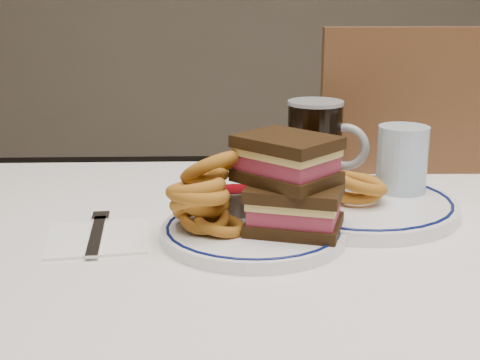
{
  "coord_description": "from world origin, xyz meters",
  "views": [
    {
      "loc": [
        -0.19,
        -0.87,
        1.08
      ],
      "look_at": [
        -0.16,
        0.03,
        0.83
      ],
      "focal_mm": 50.0,
      "sensor_mm": 36.0,
      "label": 1
    }
  ],
  "objects_px": {
    "reuben_sandwich": "(291,184)",
    "beer_mug": "(316,146)",
    "far_plate": "(359,205)",
    "main_plate": "(254,231)",
    "chair_far": "(417,243)"
  },
  "relations": [
    {
      "from": "far_plate",
      "to": "main_plate",
      "type": "bearing_deg",
      "value": -147.63
    },
    {
      "from": "reuben_sandwich",
      "to": "beer_mug",
      "type": "relative_size",
      "value": 1.04
    },
    {
      "from": "chair_far",
      "to": "main_plate",
      "type": "height_order",
      "value": "chair_far"
    },
    {
      "from": "main_plate",
      "to": "beer_mug",
      "type": "bearing_deg",
      "value": 62.19
    },
    {
      "from": "reuben_sandwich",
      "to": "main_plate",
      "type": "bearing_deg",
      "value": 169.63
    },
    {
      "from": "main_plate",
      "to": "chair_far",
      "type": "bearing_deg",
      "value": 50.96
    },
    {
      "from": "main_plate",
      "to": "beer_mug",
      "type": "relative_size",
      "value": 1.66
    },
    {
      "from": "reuben_sandwich",
      "to": "beer_mug",
      "type": "xyz_separation_m",
      "value": [
        0.07,
        0.23,
        -0.0
      ]
    },
    {
      "from": "chair_far",
      "to": "beer_mug",
      "type": "xyz_separation_m",
      "value": [
        -0.26,
        -0.25,
        0.28
      ]
    },
    {
      "from": "beer_mug",
      "to": "far_plate",
      "type": "distance_m",
      "value": 0.14
    },
    {
      "from": "chair_far",
      "to": "main_plate",
      "type": "relative_size",
      "value": 3.96
    },
    {
      "from": "chair_far",
      "to": "reuben_sandwich",
      "type": "relative_size",
      "value": 6.29
    },
    {
      "from": "main_plate",
      "to": "beer_mug",
      "type": "height_order",
      "value": "beer_mug"
    },
    {
      "from": "beer_mug",
      "to": "far_plate",
      "type": "height_order",
      "value": "beer_mug"
    },
    {
      "from": "chair_far",
      "to": "main_plate",
      "type": "bearing_deg",
      "value": -129.04
    }
  ]
}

